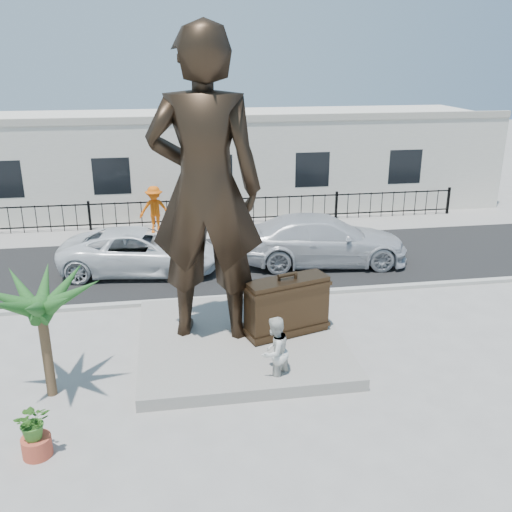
{
  "coord_description": "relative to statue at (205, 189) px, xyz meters",
  "views": [
    {
      "loc": [
        -2.23,
        -11.7,
        7.25
      ],
      "look_at": [
        0.0,
        2.0,
        2.3
      ],
      "focal_mm": 40.0,
      "sensor_mm": 36.0,
      "label": 1
    }
  ],
  "objects": [
    {
      "name": "ground",
      "position": [
        1.27,
        -1.88,
        -4.14
      ],
      "size": [
        100.0,
        100.0,
        0.0
      ],
      "primitive_type": "plane",
      "color": "#9E9991",
      "rests_on": "ground"
    },
    {
      "name": "street",
      "position": [
        1.27,
        6.12,
        -4.13
      ],
      "size": [
        40.0,
        7.0,
        0.01
      ],
      "primitive_type": "cube",
      "color": "black",
      "rests_on": "ground"
    },
    {
      "name": "curb",
      "position": [
        1.27,
        2.62,
        -4.08
      ],
      "size": [
        40.0,
        0.25,
        0.12
      ],
      "primitive_type": "cube",
      "color": "#A5A399",
      "rests_on": "ground"
    },
    {
      "name": "far_sidewalk",
      "position": [
        1.27,
        10.12,
        -4.13
      ],
      "size": [
        40.0,
        2.5,
        0.02
      ],
      "primitive_type": "cube",
      "color": "#9E9991",
      "rests_on": "ground"
    },
    {
      "name": "plinth",
      "position": [
        0.77,
        -0.38,
        -3.99
      ],
      "size": [
        5.2,
        5.2,
        0.3
      ],
      "primitive_type": "cube",
      "color": "gray",
      "rests_on": "ground"
    },
    {
      "name": "fence",
      "position": [
        1.27,
        10.92,
        -3.54
      ],
      "size": [
        22.0,
        0.1,
        1.2
      ],
      "primitive_type": "cube",
      "color": "black",
      "rests_on": "ground"
    },
    {
      "name": "building",
      "position": [
        1.27,
        15.12,
        -1.94
      ],
      "size": [
        28.0,
        7.0,
        4.4
      ],
      "primitive_type": "cube",
      "color": "silver",
      "rests_on": "ground"
    },
    {
      "name": "statue",
      "position": [
        0.0,
        0.0,
        0.0
      ],
      "size": [
        3.1,
        2.35,
        7.68
      ],
      "primitive_type": "imported",
      "rotation": [
        0.0,
        0.0,
        2.95
      ],
      "color": "black",
      "rests_on": "plinth"
    },
    {
      "name": "suitcase",
      "position": [
        2.0,
        -0.41,
        -3.08
      ],
      "size": [
        2.27,
        1.29,
        1.52
      ],
      "primitive_type": "cube",
      "rotation": [
        0.0,
        0.0,
        0.3
      ],
      "color": "#312214",
      "rests_on": "plinth"
    },
    {
      "name": "tourist",
      "position": [
        1.3,
        -2.33,
        -3.29
      ],
      "size": [
        1.04,
        1.02,
        1.69
      ],
      "primitive_type": "imported",
      "rotation": [
        0.0,
        0.0,
        3.84
      ],
      "color": "silver",
      "rests_on": "ground"
    },
    {
      "name": "car_white",
      "position": [
        -1.91,
        5.52,
        -3.37
      ],
      "size": [
        5.74,
        3.2,
        1.52
      ],
      "primitive_type": "imported",
      "rotation": [
        0.0,
        0.0,
        1.44
      ],
      "color": "silver",
      "rests_on": "street"
    },
    {
      "name": "car_silver",
      "position": [
        4.59,
        5.36,
        -3.25
      ],
      "size": [
        6.25,
        3.03,
        1.75
      ],
      "primitive_type": "imported",
      "rotation": [
        0.0,
        0.0,
        1.47
      ],
      "color": "silver",
      "rests_on": "street"
    },
    {
      "name": "worker",
      "position": [
        -1.44,
        10.11,
        -3.12
      ],
      "size": [
        1.36,
        0.87,
        2.0
      ],
      "primitive_type": "imported",
      "rotation": [
        0.0,
        0.0,
        -0.1
      ],
      "color": "#D9570B",
      "rests_on": "far_sidewalk"
    },
    {
      "name": "palm_tree",
      "position": [
        -3.72,
        -1.93,
        -4.14
      ],
      "size": [
        1.8,
        1.8,
        3.2
      ],
      "primitive_type": null,
      "color": "#1D4B1B",
      "rests_on": "ground"
    },
    {
      "name": "planter",
      "position": [
        -3.63,
        -4.04,
        -3.94
      ],
      "size": [
        0.56,
        0.56,
        0.4
      ],
      "primitive_type": "cylinder",
      "color": "#B5452F",
      "rests_on": "ground"
    },
    {
      "name": "shrub",
      "position": [
        -3.63,
        -4.04,
        -3.38
      ],
      "size": [
        0.76,
        0.69,
        0.72
      ],
      "primitive_type": "imported",
      "rotation": [
        0.0,
        0.0,
        0.21
      ],
      "color": "#3A7124",
      "rests_on": "planter"
    }
  ]
}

